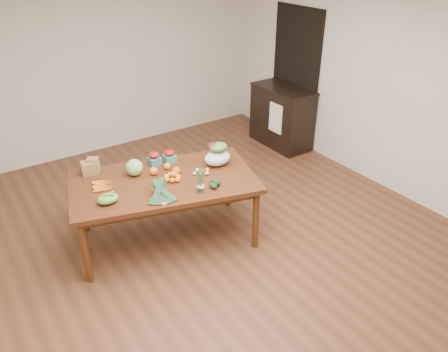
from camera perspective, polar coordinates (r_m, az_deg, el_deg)
floor at (r=4.96m, az=-0.69°, el=-8.07°), size 6.00×6.00×0.00m
room_walls at (r=4.29m, az=-0.80°, el=6.47°), size 5.02×6.02×2.70m
dining_table at (r=4.79m, az=-7.59°, el=-4.38°), size 2.12×1.53×0.75m
doorway_dark at (r=7.04m, az=9.25°, el=12.62°), size 0.02×1.00×2.10m
cabinet at (r=7.02m, az=7.54°, el=7.71°), size 0.52×1.02×0.94m
dish_towel at (r=6.72m, az=6.75°, el=7.51°), size 0.02×0.28×0.45m
paper_bag at (r=4.86m, az=-17.13°, el=1.22°), size 0.28×0.25×0.16m
cabbage at (r=4.70m, az=-11.64°, el=1.10°), size 0.18×0.18×0.18m
strawberry_basket_a at (r=4.91m, az=-9.08°, el=2.16°), size 0.15×0.15×0.11m
strawberry_basket_b at (r=4.94m, az=-7.12°, el=2.49°), size 0.15×0.15×0.11m
orange_a at (r=4.69m, az=-9.17°, el=0.63°), size 0.09×0.09×0.09m
orange_b at (r=4.78m, az=-7.44°, el=1.28°), size 0.07×0.07×0.07m
orange_c at (r=4.66m, az=-6.25°, el=0.68°), size 0.09×0.09×0.09m
mandarin_cluster at (r=4.57m, az=-6.66°, el=0.06°), size 0.22×0.22×0.09m
carrots at (r=4.59m, az=-15.53°, el=-1.20°), size 0.28×0.29×0.03m
snap_pea_bag at (r=4.29m, az=-14.91°, el=-2.88°), size 0.21×0.16×0.09m
kale_bunch at (r=4.22m, az=-8.17°, el=-2.16°), size 0.42×0.47×0.16m
asparagus_bundle at (r=4.29m, az=-3.13°, el=-0.63°), size 0.11×0.13×0.26m
potato_a at (r=4.64m, az=-3.87°, el=0.32°), size 0.04×0.04×0.04m
potato_b at (r=4.63m, az=-3.14°, el=0.27°), size 0.05×0.04×0.04m
potato_c at (r=4.71m, az=-2.20°, el=0.84°), size 0.05×0.04×0.04m
potato_d at (r=4.71m, az=-3.52°, el=0.77°), size 0.05×0.04×0.04m
potato_e at (r=4.63m, az=-2.24°, el=0.36°), size 0.05×0.05×0.05m
avocado_a at (r=4.39m, az=-1.44°, el=-1.28°), size 0.09×0.11×0.06m
avocado_b at (r=4.44m, az=-1.09°, el=-0.80°), size 0.11×0.13×0.08m
salad_bag at (r=4.80m, az=-0.86°, el=2.74°), size 0.35×0.30×0.24m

